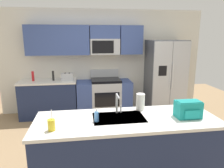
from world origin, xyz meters
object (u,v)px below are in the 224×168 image
(bottle_red, at_px, (33,76))
(sink_faucet, at_px, (117,102))
(paper_towel_roll, at_px, (140,102))
(refrigerator, at_px, (165,77))
(backpack, at_px, (188,109))
(range_oven, at_px, (104,97))
(toaster, at_px, (67,77))
(soap_dispenser, at_px, (96,116))
(pepper_mill, at_px, (53,76))
(drink_cup_yellow, at_px, (51,125))

(bottle_red, relative_size, sink_faucet, 0.82)
(bottle_red, height_order, paper_towel_roll, paper_towel_roll)
(refrigerator, distance_m, backpack, 2.66)
(bottle_red, height_order, backpack, same)
(range_oven, height_order, toaster, range_oven)
(range_oven, height_order, bottle_red, bottle_red)
(sink_faucet, distance_m, backpack, 0.94)
(range_oven, bearing_deg, backpack, -72.57)
(range_oven, xyz_separation_m, refrigerator, (1.57, -0.07, 0.48))
(range_oven, bearing_deg, paper_towel_roll, -82.81)
(range_oven, distance_m, soap_dispenser, 2.67)
(soap_dispenser, xyz_separation_m, backpack, (1.20, -0.04, 0.05))
(toaster, height_order, soap_dispenser, toaster)
(paper_towel_roll, bearing_deg, toaster, 118.11)
(range_oven, bearing_deg, refrigerator, -2.63)
(refrigerator, height_order, bottle_red, refrigerator)
(bottle_red, bearing_deg, paper_towel_roll, -49.01)
(range_oven, xyz_separation_m, toaster, (-0.89, -0.05, 0.55))
(toaster, bearing_deg, soap_dispenser, -78.57)
(toaster, relative_size, pepper_mill, 1.18)
(toaster, bearing_deg, range_oven, 3.37)
(range_oven, xyz_separation_m, backpack, (0.83, -2.63, 0.57))
(pepper_mill, bearing_deg, drink_cup_yellow, -83.31)
(range_oven, xyz_separation_m, sink_faucet, (-0.07, -2.36, 0.62))
(sink_faucet, bearing_deg, bottle_red, 124.33)
(backpack, bearing_deg, paper_towel_roll, 145.34)
(soap_dispenser, distance_m, paper_towel_roll, 0.74)
(refrigerator, bearing_deg, soap_dispenser, -127.73)
(toaster, xyz_separation_m, bottle_red, (-0.81, 0.08, 0.02))
(sink_faucet, bearing_deg, soap_dispenser, -142.95)
(backpack, bearing_deg, soap_dispenser, 178.08)
(paper_towel_roll, height_order, backpack, paper_towel_roll)
(refrigerator, xyz_separation_m, drink_cup_yellow, (-2.47, -2.69, 0.04))
(drink_cup_yellow, height_order, paper_towel_roll, drink_cup_yellow)
(pepper_mill, height_order, bottle_red, pepper_mill)
(backpack, bearing_deg, toaster, 123.69)
(pepper_mill, xyz_separation_m, backpack, (2.05, -2.63, -0.00))
(pepper_mill, relative_size, drink_cup_yellow, 0.94)
(toaster, xyz_separation_m, soap_dispenser, (0.51, -2.54, -0.02))
(toaster, bearing_deg, bottle_red, 174.07)
(soap_dispenser, height_order, backpack, backpack)
(pepper_mill, bearing_deg, bottle_red, 175.89)
(refrigerator, bearing_deg, range_oven, 177.37)
(bottle_red, distance_m, backpack, 3.67)
(drink_cup_yellow, bearing_deg, paper_towel_roll, 23.18)
(soap_dispenser, relative_size, backpack, 0.53)
(sink_faucet, height_order, paper_towel_roll, sink_faucet)
(range_oven, xyz_separation_m, soap_dispenser, (-0.38, -2.59, 0.53))
(range_oven, height_order, paper_towel_roll, paper_towel_roll)
(sink_faucet, bearing_deg, range_oven, 88.25)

